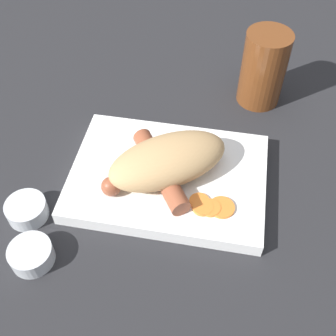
# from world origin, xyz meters

# --- Properties ---
(ground_plane) EXTENTS (3.00, 3.00, 0.00)m
(ground_plane) POSITION_xyz_m (0.00, 0.00, 0.00)
(ground_plane) COLOR #232326
(food_tray) EXTENTS (0.27, 0.19, 0.02)m
(food_tray) POSITION_xyz_m (0.00, 0.00, 0.01)
(food_tray) COLOR white
(food_tray) RESTS_ON ground_plane
(bread_roll) EXTENTS (0.18, 0.16, 0.05)m
(bread_roll) POSITION_xyz_m (-0.00, -0.00, 0.05)
(bread_roll) COLOR tan
(bread_roll) RESTS_ON food_tray
(sausage) EXTENTS (0.14, 0.13, 0.03)m
(sausage) POSITION_xyz_m (-0.01, -0.01, 0.03)
(sausage) COLOR brown
(sausage) RESTS_ON food_tray
(pickled_veggies) EXTENTS (0.07, 0.05, 0.00)m
(pickled_veggies) POSITION_xyz_m (0.06, -0.05, 0.02)
(pickled_veggies) COLOR orange
(pickled_veggies) RESTS_ON food_tray
(condiment_cup_near) EXTENTS (0.05, 0.05, 0.02)m
(condiment_cup_near) POSITION_xyz_m (-0.17, -0.09, 0.01)
(condiment_cup_near) COLOR silver
(condiment_cup_near) RESTS_ON ground_plane
(condiment_cup_far) EXTENTS (0.05, 0.05, 0.02)m
(condiment_cup_far) POSITION_xyz_m (-0.14, -0.15, 0.01)
(condiment_cup_far) COLOR silver
(condiment_cup_far) RESTS_ON ground_plane
(drink_glass) EXTENTS (0.07, 0.07, 0.12)m
(drink_glass) POSITION_xyz_m (0.12, 0.20, 0.06)
(drink_glass) COLOR brown
(drink_glass) RESTS_ON ground_plane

